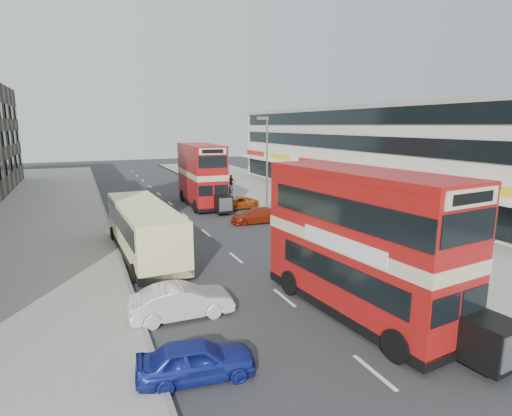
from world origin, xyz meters
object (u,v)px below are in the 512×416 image
bus_second (201,175)px  car_right_a (257,216)px  street_lamp (266,158)px  pedestrian_near (296,206)px  car_right_b (237,203)px  car_left_front (181,301)px  cyclist (230,202)px  pedestrian_far (231,183)px  car_left_near (196,360)px  bus_main (361,243)px  coach (144,228)px

bus_second → car_right_a: (1.90, -8.58, -2.32)m
street_lamp → pedestrian_near: (1.41, -2.65, -3.77)m
street_lamp → bus_second: bearing=123.8°
street_lamp → car_right_b: street_lamp is taller
car_left_front → car_right_b: car_left_front is taller
car_left_front → cyclist: (8.77, 18.70, 0.06)m
car_left_front → car_right_b: 21.18m
street_lamp → pedestrian_far: (1.33, 12.36, -3.75)m
car_left_front → car_left_near: bearing=174.5°
cyclist → car_left_near: bearing=-113.9°
car_left_front → car_right_a: bearing=-32.7°
street_lamp → car_right_a: street_lamp is taller
street_lamp → car_left_front: size_ratio=2.01×
street_lamp → car_left_near: (-11.59, -20.09, -4.18)m
car_right_b → pedestrian_far: pedestrian_far is taller
bus_main → car_left_front: 7.41m
coach → car_right_a: coach is taller
car_left_near → pedestrian_near: (13.00, 17.43, 0.41)m
car_right_a → bus_main: bearing=-2.9°
car_right_a → pedestrian_near: bearing=97.1°
bus_second → cyclist: bus_second is taller
street_lamp → car_right_a: bearing=-126.8°
bus_second → car_right_a: size_ratio=2.50×
car_left_near → car_right_a: size_ratio=0.87×
car_left_near → car_right_b: car_left_near is taller
street_lamp → car_left_front: 19.89m
car_right_b → pedestrian_near: pedestrian_near is taller
pedestrian_near → bus_main: bearing=74.3°
car_left_near → car_right_b: (10.04, 23.00, -0.07)m
car_left_front → street_lamp: bearing=-33.1°
bus_main → car_right_a: 16.12m
street_lamp → coach: size_ratio=0.77×
street_lamp → car_left_front: street_lamp is taller
coach → car_right_a: bearing=24.9°
car_right_b → street_lamp: bearing=24.3°
bus_second → car_right_b: bus_second is taller
car_left_front → pedestrian_far: pedestrian_far is taller
bus_main → car_left_near: 7.66m
coach → pedestrian_far: 23.48m
coach → car_left_near: coach is taller
bus_main → pedestrian_near: 16.99m
street_lamp → pedestrian_near: size_ratio=4.71×
bus_main → pedestrian_far: size_ratio=5.80×
car_left_front → cyclist: 20.66m
street_lamp → pedestrian_near: 4.82m
car_left_front → car_right_a: car_left_front is taller
car_left_near → car_left_front: size_ratio=0.87×
pedestrian_near → cyclist: bearing=-50.4°
coach → car_right_a: 10.39m
bus_second → car_left_near: bearing=76.1°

